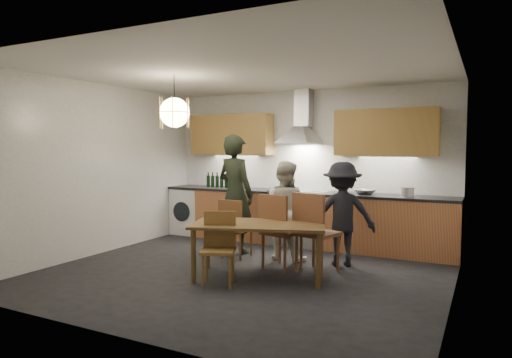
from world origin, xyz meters
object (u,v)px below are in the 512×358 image
at_px(chair_front, 219,243).
at_px(mixing_bowl, 365,192).
at_px(stock_pot, 408,192).
at_px(chair_back_left, 234,225).
at_px(dining_table, 259,230).
at_px(person_left, 235,194).
at_px(person_mid, 284,210).
at_px(person_right, 342,214).
at_px(wine_bottles, 222,180).

relative_size(chair_front, mixing_bowl, 2.69).
bearing_deg(stock_pot, chair_back_left, -149.94).
distance_m(dining_table, person_left, 1.48).
bearing_deg(stock_pot, chair_front, -126.01).
xyz_separation_m(chair_back_left, mixing_bowl, (1.60, 1.34, 0.44)).
distance_m(person_left, person_mid, 0.88).
distance_m(chair_front, person_mid, 1.49).
relative_size(person_mid, stock_pot, 7.59).
height_order(chair_back_left, person_right, person_right).
bearing_deg(wine_bottles, stock_pot, -0.75).
height_order(person_right, stock_pot, person_right).
distance_m(person_left, person_right, 1.71).
bearing_deg(wine_bottles, mixing_bowl, -0.08).
bearing_deg(stock_pot, person_left, -159.02).
xyz_separation_m(mixing_bowl, stock_pot, (0.64, -0.04, 0.03)).
distance_m(chair_back_left, chair_front, 1.24).
xyz_separation_m(person_left, person_mid, (0.86, -0.07, -0.20)).
bearing_deg(person_mid, chair_front, 84.18).
height_order(chair_back_left, person_left, person_left).
distance_m(chair_front, person_right, 1.85).
height_order(dining_table, wine_bottles, wine_bottles).
xyz_separation_m(chair_back_left, person_right, (1.52, 0.35, 0.22)).
height_order(person_mid, wine_bottles, person_mid).
xyz_separation_m(stock_pot, wine_bottles, (-3.26, 0.04, 0.07)).
bearing_deg(chair_back_left, stock_pot, -147.90).
bearing_deg(person_left, stock_pot, -144.40).
xyz_separation_m(person_left, wine_bottles, (-0.84, 0.97, 0.12)).
xyz_separation_m(dining_table, person_right, (0.75, 1.07, 0.11)).
xyz_separation_m(person_mid, stock_pot, (1.56, 1.00, 0.25)).
relative_size(chair_back_left, person_left, 0.48).
xyz_separation_m(chair_back_left, chair_front, (0.46, -1.15, -0.01)).
height_order(chair_front, person_mid, person_mid).
bearing_deg(chair_front, mixing_bowl, 41.37).
bearing_deg(wine_bottles, person_right, -21.26).
relative_size(stock_pot, wine_bottles, 0.29).
bearing_deg(dining_table, person_right, 36.51).
xyz_separation_m(person_left, person_right, (1.70, -0.02, -0.20)).
relative_size(chair_back_left, wine_bottles, 1.36).
relative_size(chair_back_left, chair_front, 1.01).
bearing_deg(chair_front, chair_back_left, 87.70).
distance_m(chair_back_left, mixing_bowl, 2.13).
bearing_deg(dining_table, stock_pot, 35.43).
distance_m(chair_front, stock_pot, 3.07).
relative_size(person_mid, person_right, 1.00).
bearing_deg(dining_table, mixing_bowl, 49.61).
bearing_deg(wine_bottles, chair_front, -59.31).
distance_m(chair_back_left, person_mid, 0.77).
bearing_deg(chair_front, stock_pot, 29.92).
height_order(dining_table, person_mid, person_mid).
bearing_deg(person_left, chair_back_left, 130.44).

